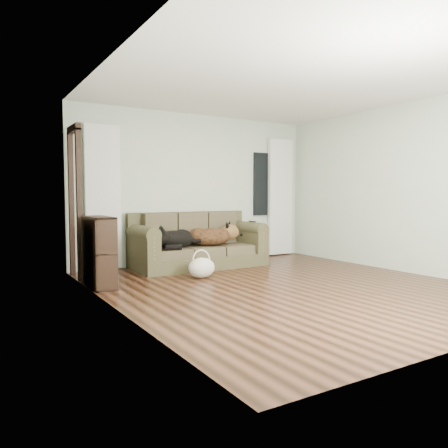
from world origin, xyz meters
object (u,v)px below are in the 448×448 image
sofa (199,240)px  tote_bag (201,267)px  dog_shepherd (211,237)px  dog_black_lab (173,240)px  bookshelf (99,248)px

sofa → tote_bag: 1.02m
dog_shepherd → dog_black_lab: bearing=29.5°
dog_black_lab → tote_bag: dog_black_lab is taller
dog_black_lab → bookshelf: bookshelf is taller
sofa → dog_black_lab: bearing=-171.8°
dog_shepherd → bookshelf: bearing=45.9°
tote_bag → dog_shepherd: bearing=52.6°
dog_black_lab → bookshelf: 1.49m
dog_black_lab → tote_bag: (0.08, -0.81, -0.32)m
dog_black_lab → sofa: bearing=0.2°
dog_shepherd → tote_bag: dog_shepherd is taller
dog_shepherd → tote_bag: bearing=80.4°
dog_shepherd → bookshelf: (-2.05, -0.67, 0.01)m
dog_black_lab → dog_shepherd: dog_shepherd is taller
sofa → bookshelf: bearing=-158.6°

